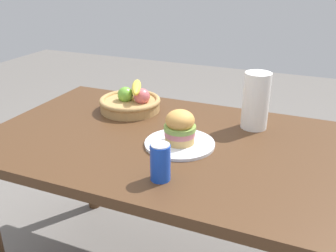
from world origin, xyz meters
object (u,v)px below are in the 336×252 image
(sandwich, at_px, (180,127))
(paper_towel_roll, at_px, (256,101))
(soda_can, at_px, (160,162))
(plate, at_px, (180,144))
(fruit_basket, at_px, (131,102))

(sandwich, height_order, paper_towel_roll, paper_towel_roll)
(soda_can, height_order, paper_towel_roll, paper_towel_roll)
(sandwich, height_order, soda_can, sandwich)
(soda_can, bearing_deg, sandwich, 97.11)
(plate, height_order, fruit_basket, fruit_basket)
(paper_towel_roll, bearing_deg, sandwich, -129.03)
(soda_can, bearing_deg, fruit_basket, 126.55)
(fruit_basket, distance_m, paper_towel_roll, 0.58)
(sandwich, xyz_separation_m, fruit_basket, (-0.35, 0.26, -0.03))
(plate, distance_m, soda_can, 0.26)
(plate, relative_size, sandwich, 2.06)
(plate, bearing_deg, soda_can, -82.89)
(sandwich, distance_m, paper_towel_roll, 0.37)
(soda_can, xyz_separation_m, paper_towel_roll, (0.20, 0.54, 0.06))
(plate, height_order, soda_can, soda_can)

